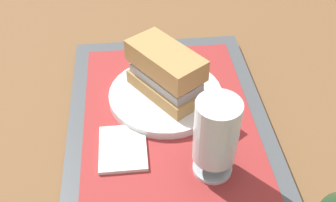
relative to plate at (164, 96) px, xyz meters
The scene contains 7 objects.
ground_plane 0.05m from the plate, ahead, with size 3.00×3.00×0.00m, color brown.
tray 0.04m from the plate, ahead, with size 0.44×0.32×0.02m, color #4C5156.
placemat 0.04m from the plate, ahead, with size 0.38×0.27×0.00m, color #9E2D2D.
plate is the anchor object (origin of this frame).
sandwich 0.05m from the plate, 34.89° to the left, with size 0.14×0.13×0.08m.
beer_glass 0.18m from the plate, 18.69° to the left, with size 0.06×0.06×0.12m.
napkin_folded 0.13m from the plate, 33.79° to the right, with size 0.09×0.07×0.01m, color white.
Camera 1 is at (0.48, -0.05, 0.48)m, focal length 43.98 mm.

